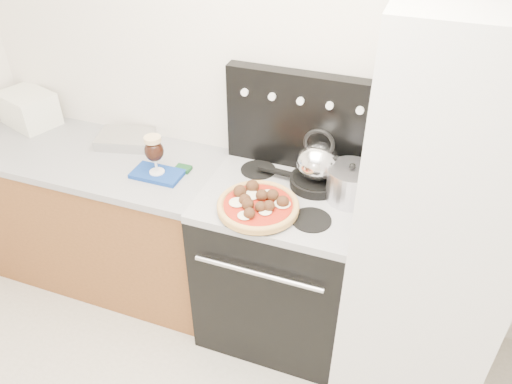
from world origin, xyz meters
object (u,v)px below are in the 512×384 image
at_px(stove_body, 280,266).
at_px(stock_pot, 350,185).
at_px(pizza_pan, 258,210).
at_px(pizza, 258,204).
at_px(skillet, 316,182).
at_px(toaster_oven, 29,108).
at_px(fridge, 436,224).
at_px(base_cabinet, 106,220).
at_px(beer_glass, 155,155).
at_px(oven_mitt, 157,174).
at_px(tea_kettle, 318,158).

distance_m(stove_body, stock_pot, 0.64).
bearing_deg(pizza_pan, pizza, 0.00).
height_order(stove_body, skillet, skillet).
bearing_deg(toaster_oven, stock_pot, 14.56).
bearing_deg(stove_body, fridge, -2.05).
bearing_deg(base_cabinet, toaster_oven, 162.27).
distance_m(beer_glass, pizza, 0.60).
distance_m(stove_body, fridge, 0.87).
relative_size(stove_body, oven_mitt, 3.44).
bearing_deg(skillet, oven_mitt, -168.04).
bearing_deg(pizza_pan, tea_kettle, 55.78).
relative_size(base_cabinet, stock_pot, 6.68).
distance_m(oven_mitt, tea_kettle, 0.82).
distance_m(pizza, skillet, 0.35).
relative_size(skillet, tea_kettle, 1.15).
xyz_separation_m(base_cabinet, pizza, (1.04, -0.19, 0.53)).
bearing_deg(skillet, pizza_pan, -124.22).
bearing_deg(base_cabinet, stock_pot, 1.76).
distance_m(pizza_pan, tea_kettle, 0.38).
xyz_separation_m(tea_kettle, stock_pot, (0.17, -0.05, -0.08)).
distance_m(toaster_oven, oven_mitt, 1.02).
relative_size(base_cabinet, beer_glass, 6.94).
xyz_separation_m(beer_glass, stock_pot, (0.96, 0.12, -0.03)).
height_order(base_cabinet, oven_mitt, oven_mitt).
xyz_separation_m(base_cabinet, skillet, (1.23, 0.09, 0.51)).
distance_m(tea_kettle, stock_pot, 0.20).
bearing_deg(base_cabinet, oven_mitt, -9.09).
xyz_separation_m(stove_body, pizza, (-0.07, -0.17, 0.52)).
xyz_separation_m(toaster_oven, stock_pot, (1.94, -0.13, 0.00)).
bearing_deg(beer_glass, base_cabinet, 170.91).
relative_size(oven_mitt, pizza_pan, 0.72).
relative_size(toaster_oven, oven_mitt, 1.21).
relative_size(pizza_pan, stock_pot, 1.63).
distance_m(pizza_pan, skillet, 0.35).
relative_size(pizza, stock_pot, 1.72).
xyz_separation_m(stove_body, tea_kettle, (0.13, 0.12, 0.64)).
xyz_separation_m(oven_mitt, stock_pot, (0.96, 0.12, 0.09)).
height_order(oven_mitt, tea_kettle, tea_kettle).
relative_size(base_cabinet, pizza, 3.89).
xyz_separation_m(toaster_oven, pizza_pan, (1.57, -0.36, -0.07)).
height_order(fridge, pizza, fridge).
height_order(fridge, beer_glass, fridge).
xyz_separation_m(fridge, beer_glass, (-1.35, -0.02, 0.08)).
distance_m(base_cabinet, stove_body, 1.11).
bearing_deg(stock_pot, toaster_oven, 176.24).
height_order(fridge, skillet, fridge).
height_order(beer_glass, pizza_pan, beer_glass).
relative_size(stove_body, skillet, 3.47).
bearing_deg(toaster_oven, base_cabinet, 0.59).
xyz_separation_m(stove_body, beer_glass, (-0.65, -0.05, 0.59)).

